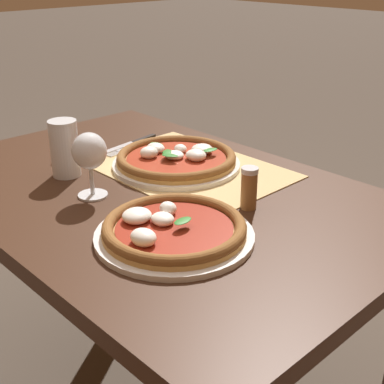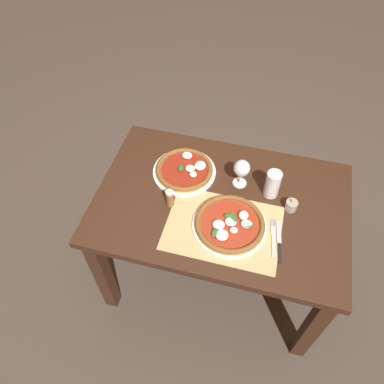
{
  "view_description": "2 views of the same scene",
  "coord_description": "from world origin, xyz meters",
  "px_view_note": "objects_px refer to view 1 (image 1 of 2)",
  "views": [
    {
      "loc": [
        -0.93,
        0.75,
        1.26
      ],
      "look_at": [
        -0.14,
        0.0,
        0.78
      ],
      "focal_mm": 50.0,
      "sensor_mm": 36.0,
      "label": 1
    },
    {
      "loc": [
        0.14,
        -1.08,
        2.17
      ],
      "look_at": [
        -0.14,
        -0.03,
        0.8
      ],
      "focal_mm": 35.0,
      "sensor_mm": 36.0,
      "label": 2
    }
  ],
  "objects_px": {
    "pint_glass": "(65,149)",
    "fork": "(133,147)",
    "pizza_far": "(173,229)",
    "wine_glass": "(90,154)",
    "knife": "(130,144)",
    "pizza_near": "(176,159)",
    "votive_candle": "(67,151)",
    "pepper_shaker": "(249,188)"
  },
  "relations": [
    {
      "from": "wine_glass",
      "to": "knife",
      "type": "bearing_deg",
      "value": -51.32
    },
    {
      "from": "votive_candle",
      "to": "pint_glass",
      "type": "bearing_deg",
      "value": 147.45
    },
    {
      "from": "pizza_far",
      "to": "pint_glass",
      "type": "distance_m",
      "value": 0.44
    },
    {
      "from": "votive_candle",
      "to": "pizza_near",
      "type": "bearing_deg",
      "value": -145.84
    },
    {
      "from": "wine_glass",
      "to": "votive_candle",
      "type": "bearing_deg",
      "value": -19.59
    },
    {
      "from": "wine_glass",
      "to": "pizza_near",
      "type": "bearing_deg",
      "value": -89.54
    },
    {
      "from": "wine_glass",
      "to": "pepper_shaker",
      "type": "height_order",
      "value": "wine_glass"
    },
    {
      "from": "pizza_far",
      "to": "wine_glass",
      "type": "xyz_separation_m",
      "value": [
        0.28,
        -0.0,
        0.09
      ]
    },
    {
      "from": "fork",
      "to": "votive_candle",
      "type": "height_order",
      "value": "votive_candle"
    },
    {
      "from": "pint_glass",
      "to": "fork",
      "type": "bearing_deg",
      "value": -79.61
    },
    {
      "from": "pepper_shaker",
      "to": "wine_glass",
      "type": "bearing_deg",
      "value": 36.03
    },
    {
      "from": "fork",
      "to": "knife",
      "type": "bearing_deg",
      "value": -21.58
    },
    {
      "from": "pint_glass",
      "to": "votive_candle",
      "type": "bearing_deg",
      "value": -32.55
    },
    {
      "from": "pizza_near",
      "to": "knife",
      "type": "distance_m",
      "value": 0.23
    },
    {
      "from": "votive_candle",
      "to": "pepper_shaker",
      "type": "bearing_deg",
      "value": -167.57
    },
    {
      "from": "pizza_near",
      "to": "pepper_shaker",
      "type": "bearing_deg",
      "value": 169.98
    },
    {
      "from": "pizza_far",
      "to": "fork",
      "type": "distance_m",
      "value": 0.56
    },
    {
      "from": "pizza_near",
      "to": "wine_glass",
      "type": "relative_size",
      "value": 2.19
    },
    {
      "from": "pizza_far",
      "to": "fork",
      "type": "xyz_separation_m",
      "value": [
        0.48,
        -0.28,
        -0.01
      ]
    },
    {
      "from": "knife",
      "to": "votive_candle",
      "type": "bearing_deg",
      "value": 81.0
    },
    {
      "from": "fork",
      "to": "wine_glass",
      "type": "bearing_deg",
      "value": 126.19
    },
    {
      "from": "pint_glass",
      "to": "knife",
      "type": "xyz_separation_m",
      "value": [
        0.07,
        -0.26,
        -0.06
      ]
    },
    {
      "from": "pizza_far",
      "to": "pint_glass",
      "type": "bearing_deg",
      "value": -3.43
    },
    {
      "from": "pizza_far",
      "to": "knife",
      "type": "height_order",
      "value": "pizza_far"
    },
    {
      "from": "pizza_far",
      "to": "pint_glass",
      "type": "height_order",
      "value": "pint_glass"
    },
    {
      "from": "wine_glass",
      "to": "pint_glass",
      "type": "height_order",
      "value": "wine_glass"
    },
    {
      "from": "votive_candle",
      "to": "pepper_shaker",
      "type": "relative_size",
      "value": 0.74
    },
    {
      "from": "wine_glass",
      "to": "fork",
      "type": "distance_m",
      "value": 0.36
    },
    {
      "from": "pint_glass",
      "to": "fork",
      "type": "xyz_separation_m",
      "value": [
        0.05,
        -0.25,
        -0.06
      ]
    },
    {
      "from": "pizza_near",
      "to": "wine_glass",
      "type": "xyz_separation_m",
      "value": [
        -0.0,
        0.27,
        0.08
      ]
    },
    {
      "from": "votive_candle",
      "to": "knife",
      "type": "bearing_deg",
      "value": -99.0
    },
    {
      "from": "wine_glass",
      "to": "knife",
      "type": "relative_size",
      "value": 0.72
    },
    {
      "from": "pint_glass",
      "to": "knife",
      "type": "height_order",
      "value": "pint_glass"
    },
    {
      "from": "pint_glass",
      "to": "fork",
      "type": "distance_m",
      "value": 0.26
    },
    {
      "from": "pizza_near",
      "to": "pint_glass",
      "type": "bearing_deg",
      "value": 57.55
    },
    {
      "from": "pizza_near",
      "to": "pepper_shaker",
      "type": "xyz_separation_m",
      "value": [
        -0.3,
        0.05,
        0.03
      ]
    },
    {
      "from": "wine_glass",
      "to": "knife",
      "type": "height_order",
      "value": "wine_glass"
    },
    {
      "from": "pint_glass",
      "to": "pizza_near",
      "type": "bearing_deg",
      "value": -122.45
    },
    {
      "from": "knife",
      "to": "pizza_far",
      "type": "bearing_deg",
      "value": 150.77
    },
    {
      "from": "pint_glass",
      "to": "pizza_far",
      "type": "bearing_deg",
      "value": 176.57
    },
    {
      "from": "pizza_near",
      "to": "pepper_shaker",
      "type": "distance_m",
      "value": 0.3
    },
    {
      "from": "pizza_far",
      "to": "pint_glass",
      "type": "xyz_separation_m",
      "value": [
        0.44,
        -0.03,
        0.05
      ]
    }
  ]
}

